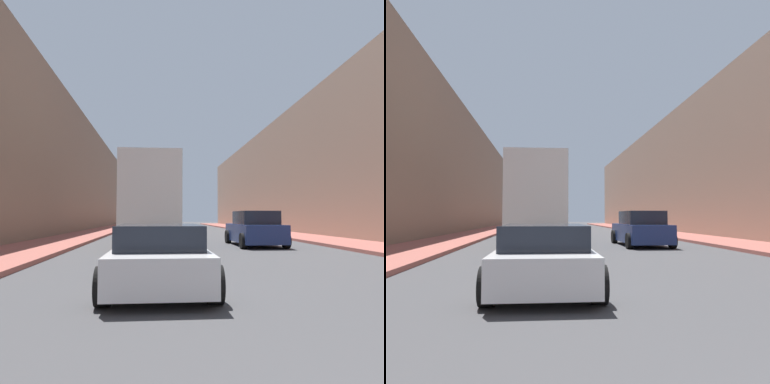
% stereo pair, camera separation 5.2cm
% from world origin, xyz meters
% --- Properties ---
extents(sidewalk_right, '(3.33, 80.00, 0.15)m').
position_xyz_m(sidewalk_right, '(7.47, 30.00, 0.07)').
color(sidewalk_right, '#9E564C').
rests_on(sidewalk_right, ground).
extents(sidewalk_left, '(3.33, 80.00, 0.15)m').
position_xyz_m(sidewalk_left, '(-7.47, 30.00, 0.07)').
color(sidewalk_left, '#9E564C').
rests_on(sidewalk_left, ground).
extents(building_right, '(6.00, 80.00, 10.83)m').
position_xyz_m(building_right, '(12.14, 30.00, 5.42)').
color(building_right, '#997A66').
rests_on(building_right, ground).
extents(building_left, '(6.00, 80.00, 11.10)m').
position_xyz_m(building_left, '(-12.14, 30.00, 5.55)').
color(building_left, '#846B56').
rests_on(building_left, ground).
extents(semi_truck, '(2.54, 12.42, 4.13)m').
position_xyz_m(semi_truck, '(-2.49, 20.74, 2.29)').
color(semi_truck, silver).
rests_on(semi_truck, ground).
extents(sedan_car, '(2.05, 4.30, 1.27)m').
position_xyz_m(sedan_car, '(-2.14, 7.74, 0.62)').
color(sedan_car, silver).
rests_on(sedan_car, ground).
extents(suv_car, '(2.22, 4.89, 1.70)m').
position_xyz_m(suv_car, '(2.61, 18.30, 0.81)').
color(suv_car, navy).
rests_on(suv_car, ground).
extents(traffic_signal_gantry, '(5.60, 0.35, 5.63)m').
position_xyz_m(traffic_signal_gantry, '(-4.30, 36.03, 3.89)').
color(traffic_signal_gantry, black).
rests_on(traffic_signal_gantry, ground).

